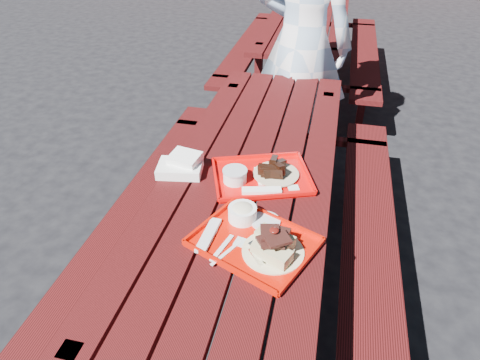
{
  "coord_description": "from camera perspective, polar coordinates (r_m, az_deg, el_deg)",
  "views": [
    {
      "loc": [
        0.32,
        -1.54,
        1.82
      ],
      "look_at": [
        0.0,
        -0.15,
        0.82
      ],
      "focal_mm": 32.0,
      "sensor_mm": 36.0,
      "label": 1
    }
  ],
  "objects": [
    {
      "name": "picnic_table_near",
      "position": [
        2.01,
        0.96,
        -3.67
      ],
      "size": [
        1.41,
        2.4,
        0.75
      ],
      "color": "#490E0F",
      "rests_on": "ground"
    },
    {
      "name": "white_cloth",
      "position": [
        1.91,
        -7.82,
        1.93
      ],
      "size": [
        0.21,
        0.17,
        0.08
      ],
      "color": "white",
      "rests_on": "picnic_table_near"
    },
    {
      "name": "picnic_table_far",
      "position": [
        4.52,
        8.87,
        18.53
      ],
      "size": [
        1.41,
        2.4,
        0.75
      ],
      "color": "#490E0F",
      "rests_on": "ground"
    },
    {
      "name": "far_tray",
      "position": [
        1.85,
        2.72,
        0.57
      ],
      "size": [
        0.49,
        0.44,
        0.07
      ],
      "color": "red",
      "rests_on": "picnic_table_near"
    },
    {
      "name": "person",
      "position": [
        3.03,
        8.25,
        17.56
      ],
      "size": [
        0.76,
        0.59,
        1.85
      ],
      "primitive_type": "imported",
      "rotation": [
        0.0,
        0.0,
        2.9
      ],
      "color": "#99B7D5",
      "rests_on": "ground"
    },
    {
      "name": "ground",
      "position": [
        2.4,
        0.83,
        -14.17
      ],
      "size": [
        60.0,
        60.0,
        0.0
      ],
      "primitive_type": "plane",
      "color": "black",
      "rests_on": "ground"
    },
    {
      "name": "near_tray",
      "position": [
        1.54,
        2.25,
        -7.37
      ],
      "size": [
        0.5,
        0.45,
        0.13
      ],
      "color": "#C51003",
      "rests_on": "picnic_table_near"
    }
  ]
}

